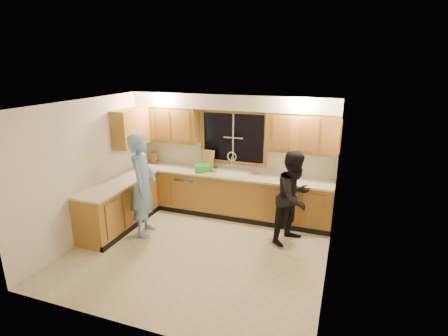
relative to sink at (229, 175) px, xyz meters
The scene contains 26 objects.
floor 1.82m from the sink, 90.00° to the right, with size 4.20×4.20×0.00m, color beige.
ceiling 2.29m from the sink, 90.00° to the right, with size 4.20×4.20×0.00m, color white.
wall_back 0.49m from the sink, 90.00° to the left, with size 4.20×4.20×0.00m, color white.
wall_left 2.67m from the sink, 142.62° to the right, with size 3.80×3.80×0.00m, color white.
wall_right 2.67m from the sink, 37.38° to the right, with size 3.80×3.80×0.00m, color white.
base_cabinets_back 0.42m from the sink, 90.00° to the right, with size 4.20×0.60×0.88m, color #AB7931.
base_cabinets_left 2.23m from the sink, 145.12° to the right, with size 0.60×1.90×0.88m, color #AB7931.
countertop_back 0.04m from the sink, 90.00° to the right, with size 4.20×0.63×0.04m, color beige.
countertop_left 2.18m from the sink, 144.90° to the right, with size 0.63×1.90×0.04m, color beige.
upper_cabinets_left 1.72m from the sink, behind, with size 1.35×0.33×0.75m, color #AB7931.
upper_cabinets_right 1.72m from the sink, ahead, with size 1.35×0.33×0.75m, color #AB7931.
upper_cabinets_return 2.21m from the sink, 165.94° to the right, with size 0.33×0.90×0.75m, color #AB7931.
soffit 1.49m from the sink, 90.00° to the left, with size 4.20×0.35×0.30m, color white.
window_frame 0.79m from the sink, 90.00° to the left, with size 1.44×0.03×1.14m.
sink is the anchor object (origin of this frame).
dishwasher 0.96m from the sink, behind, with size 0.60×0.56×0.82m, color white.
stove 2.60m from the sink, 134.61° to the right, with size 0.58×0.75×0.90m, color white.
man 1.78m from the sink, 132.34° to the right, with size 0.70×0.46×1.91m, color #73A7DA.
woman 1.61m from the sink, 25.78° to the right, with size 0.81×0.63×1.67m, color black.
knife_block 1.83m from the sink, behind, with size 0.13×0.11×0.24m, color #9E6A2B.
cutting_board 0.60m from the sink, 164.27° to the left, with size 0.30×0.02×0.40m, color tan.
dish_crate 0.56m from the sink, behind, with size 0.31×0.29×0.15m, color green.
soap_bottle 0.50m from the sink, 13.52° to the left, with size 0.08×0.08×0.18m, color #D9528E.
bowl 1.22m from the sink, ahead, with size 0.23×0.23×0.06m, color silver.
can_left 0.36m from the sink, 164.51° to the right, with size 0.06×0.06×0.11m, color #BBAE90.
can_right 0.29m from the sink, 153.42° to the right, with size 0.07×0.07×0.12m, color #BBAE90.
Camera 1 is at (2.20, -4.84, 3.11)m, focal length 28.00 mm.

